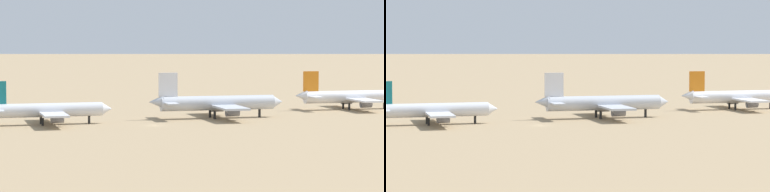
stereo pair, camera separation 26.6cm
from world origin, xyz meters
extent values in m
plane|color=#9E8460|center=(0.00, 0.00, 0.00)|extent=(4000.00, 4000.00, 0.00)
pyramid|color=gray|center=(459.08, 998.75, 39.43)|extent=(369.17, 261.96, 78.86)
cylinder|color=silver|center=(-24.94, 13.85, 3.88)|extent=(29.80, 8.31, 3.70)
cone|color=silver|center=(-9.06, 11.32, 3.88)|extent=(3.29, 3.91, 3.51)
cube|color=silver|center=(-24.03, 13.71, 3.33)|extent=(10.86, 30.20, 0.52)
cylinder|color=slate|center=(-22.03, 20.41, 2.03)|extent=(3.61, 2.53, 2.03)
cylinder|color=slate|center=(-24.21, 6.71, 2.03)|extent=(3.61, 2.53, 2.03)
cylinder|color=black|center=(-13.84, 12.08, 1.02)|extent=(0.65, 0.65, 2.03)
cylinder|color=black|center=(-25.96, 16.26, 1.02)|extent=(0.65, 0.65, 2.03)
cylinder|color=black|center=(-26.66, 11.88, 1.02)|extent=(0.65, 0.65, 2.03)
cylinder|color=silver|center=(24.35, 11.66, 4.35)|extent=(33.33, 9.81, 4.14)
cone|color=silver|center=(42.09, 8.55, 4.35)|extent=(3.74, 4.41, 3.93)
cone|color=silver|center=(6.62, 14.78, 4.97)|extent=(4.69, 4.18, 3.52)
cube|color=white|center=(10.09, 14.17, 9.78)|extent=(5.39, 1.44, 6.73)
cube|color=silver|center=(10.80, 18.25, 4.76)|extent=(4.48, 7.50, 0.37)
cube|color=silver|center=(9.37, 10.09, 4.76)|extent=(4.48, 7.50, 0.37)
cube|color=silver|center=(25.37, 11.48, 3.73)|extent=(12.66, 33.83, 0.58)
cylinder|color=slate|center=(27.74, 18.95, 2.28)|extent=(4.06, 2.89, 2.28)
cylinder|color=slate|center=(25.05, 3.66, 2.28)|extent=(4.06, 2.89, 2.28)
cylinder|color=black|center=(36.75, 9.49, 1.14)|extent=(0.72, 0.72, 2.28)
cylinder|color=black|center=(23.26, 14.38, 1.14)|extent=(0.72, 0.72, 2.28)
cylinder|color=black|center=(22.40, 9.49, 1.14)|extent=(0.72, 0.72, 2.28)
cylinder|color=white|center=(75.83, 21.08, 4.05)|extent=(31.08, 8.96, 3.86)
cone|color=white|center=(59.28, 23.88, 4.63)|extent=(4.35, 3.88, 3.28)
cube|color=orange|center=(62.52, 23.34, 9.12)|extent=(5.03, 1.31, 6.27)
cube|color=white|center=(63.16, 27.14, 4.44)|extent=(4.14, 6.98, 0.35)
cube|color=white|center=(61.87, 19.53, 4.44)|extent=(4.14, 6.98, 0.35)
cube|color=white|center=(76.78, 20.92, 3.47)|extent=(11.62, 31.53, 0.54)
cylinder|color=slate|center=(78.94, 27.89, 2.12)|extent=(3.78, 2.67, 2.12)
cylinder|color=slate|center=(76.52, 13.62, 2.12)|extent=(3.78, 2.67, 2.12)
cylinder|color=black|center=(87.39, 19.12, 1.06)|extent=(0.68, 0.68, 2.12)
cylinder|color=black|center=(74.79, 23.60, 1.06)|extent=(0.68, 0.68, 2.12)
cylinder|color=black|center=(74.02, 19.04, 1.06)|extent=(0.68, 0.68, 2.12)
camera|label=1|loc=(-91.73, -225.98, 24.87)|focal=87.23mm
camera|label=2|loc=(-91.49, -226.09, 24.87)|focal=87.23mm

